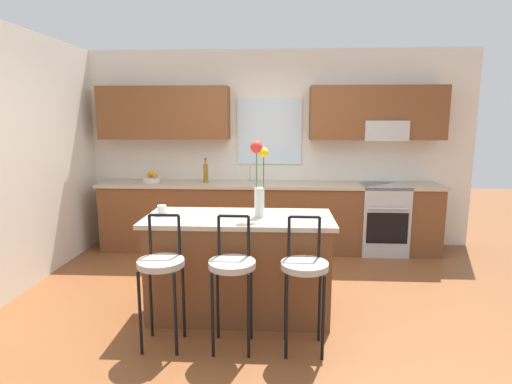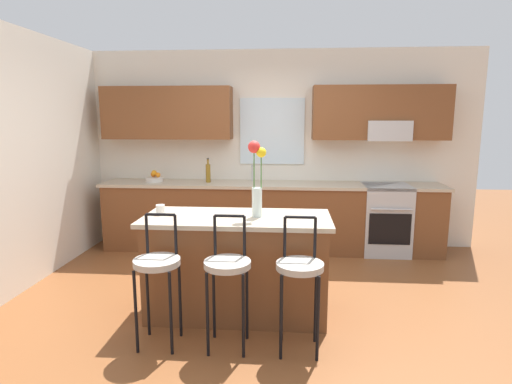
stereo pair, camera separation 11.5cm
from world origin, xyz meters
TOP-DOWN VIEW (x-y plane):
  - ground_plane at (0.00, 0.00)m, footprint 14.00×14.00m
  - wall_left at (-2.56, 0.30)m, footprint 0.12×4.60m
  - back_wall_assembly at (0.03, 1.98)m, footprint 5.60×0.50m
  - counter_run at (-0.00, 1.70)m, footprint 4.56×0.64m
  - sink_faucet at (-0.26, 1.84)m, footprint 0.02×0.13m
  - oven_range at (1.52, 1.68)m, footprint 0.60×0.64m
  - kitchen_island at (-0.22, -0.25)m, footprint 1.67×0.73m
  - bar_stool_near at (-0.77, -0.83)m, footprint 0.36×0.36m
  - bar_stool_middle at (-0.22, -0.83)m, footprint 0.36×0.36m
  - bar_stool_far at (0.33, -0.83)m, footprint 0.36×0.36m
  - flower_vase at (-0.04, -0.25)m, footprint 0.16×0.11m
  - mug_ceramic at (-0.91, -0.24)m, footprint 0.08×0.08m
  - fruit_bowl_oranges at (-1.60, 1.70)m, footprint 0.24×0.24m
  - bottle_olive_oil at (-0.85, 1.70)m, footprint 0.06×0.06m

SIDE VIEW (x-z plane):
  - ground_plane at x=0.00m, z-range 0.00..0.00m
  - oven_range at x=1.52m, z-range 0.00..0.92m
  - kitchen_island at x=-0.22m, z-range 0.00..0.92m
  - counter_run at x=0.00m, z-range 0.01..0.93m
  - bar_stool_near at x=-0.77m, z-range 0.11..1.16m
  - bar_stool_middle at x=-0.22m, z-range 0.11..1.16m
  - bar_stool_far at x=0.33m, z-range 0.11..1.16m
  - mug_ceramic at x=-0.91m, z-range 0.92..1.01m
  - fruit_bowl_oranges at x=-1.60m, z-range 0.89..1.05m
  - bottle_olive_oil at x=-0.85m, z-range 0.89..1.22m
  - sink_faucet at x=-0.26m, z-range 0.95..1.18m
  - flower_vase at x=-0.04m, z-range 0.94..1.61m
  - wall_left at x=-2.56m, z-range 0.00..2.70m
  - back_wall_assembly at x=0.03m, z-range 0.16..2.86m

